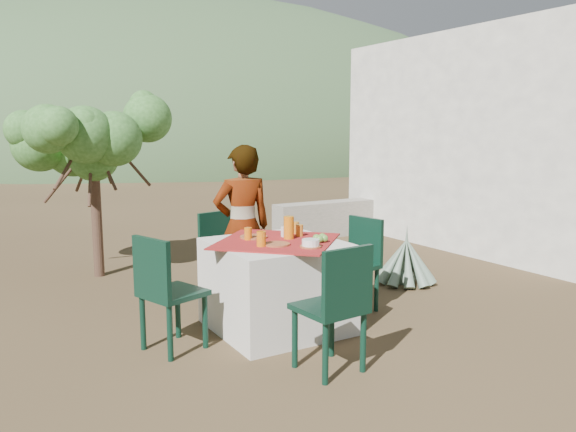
{
  "coord_description": "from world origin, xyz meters",
  "views": [
    {
      "loc": [
        -1.79,
        -3.86,
        1.68
      ],
      "look_at": [
        0.81,
        0.56,
        0.89
      ],
      "focal_mm": 35.0,
      "sensor_mm": 36.0,
      "label": 1
    }
  ],
  "objects_px": {
    "table": "(277,285)",
    "juice_pitcher": "(289,228)",
    "chair_far": "(221,249)",
    "person": "(242,227)",
    "chair_left": "(165,288)",
    "chair_near": "(336,303)",
    "agave": "(406,262)",
    "shrub_tree": "(97,149)",
    "guesthouse": "(517,141)",
    "chair_right": "(358,259)"
  },
  "relations": [
    {
      "from": "table",
      "to": "juice_pitcher",
      "type": "distance_m",
      "value": 0.5
    },
    {
      "from": "chair_far",
      "to": "person",
      "type": "height_order",
      "value": "person"
    },
    {
      "from": "chair_left",
      "to": "person",
      "type": "xyz_separation_m",
      "value": [
        1.01,
        0.74,
        0.27
      ]
    },
    {
      "from": "chair_near",
      "to": "chair_far",
      "type": "bearing_deg",
      "value": -97.57
    },
    {
      "from": "table",
      "to": "chair_near",
      "type": "bearing_deg",
      "value": -95.21
    },
    {
      "from": "agave",
      "to": "juice_pitcher",
      "type": "relative_size",
      "value": 3.72
    },
    {
      "from": "chair_near",
      "to": "shrub_tree",
      "type": "relative_size",
      "value": 0.49
    },
    {
      "from": "guesthouse",
      "to": "juice_pitcher",
      "type": "height_order",
      "value": "guesthouse"
    },
    {
      "from": "shrub_tree",
      "to": "guesthouse",
      "type": "height_order",
      "value": "guesthouse"
    },
    {
      "from": "table",
      "to": "chair_right",
      "type": "xyz_separation_m",
      "value": [
        0.9,
        0.06,
        0.1
      ]
    },
    {
      "from": "chair_near",
      "to": "agave",
      "type": "height_order",
      "value": "chair_near"
    },
    {
      "from": "table",
      "to": "guesthouse",
      "type": "distance_m",
      "value": 5.51
    },
    {
      "from": "chair_near",
      "to": "shrub_tree",
      "type": "distance_m",
      "value": 3.81
    },
    {
      "from": "chair_near",
      "to": "person",
      "type": "bearing_deg",
      "value": -99.26
    },
    {
      "from": "agave",
      "to": "person",
      "type": "bearing_deg",
      "value": 173.87
    },
    {
      "from": "table",
      "to": "chair_left",
      "type": "xyz_separation_m",
      "value": [
        -0.98,
        -0.02,
        0.12
      ]
    },
    {
      "from": "juice_pitcher",
      "to": "guesthouse",
      "type": "bearing_deg",
      "value": 18.01
    },
    {
      "from": "table",
      "to": "chair_far",
      "type": "bearing_deg",
      "value": 90.21
    },
    {
      "from": "chair_right",
      "to": "agave",
      "type": "xyz_separation_m",
      "value": [
        1.02,
        0.45,
        -0.24
      ]
    },
    {
      "from": "table",
      "to": "guesthouse",
      "type": "bearing_deg",
      "value": 17.74
    },
    {
      "from": "chair_far",
      "to": "chair_near",
      "type": "height_order",
      "value": "chair_near"
    },
    {
      "from": "chair_near",
      "to": "chair_right",
      "type": "height_order",
      "value": "chair_near"
    },
    {
      "from": "shrub_tree",
      "to": "agave",
      "type": "height_order",
      "value": "shrub_tree"
    },
    {
      "from": "shrub_tree",
      "to": "chair_far",
      "type": "bearing_deg",
      "value": -59.32
    },
    {
      "from": "shrub_tree",
      "to": "chair_near",
      "type": "bearing_deg",
      "value": -77.8
    },
    {
      "from": "shrub_tree",
      "to": "agave",
      "type": "xyz_separation_m",
      "value": [
        2.79,
        -2.1,
        -1.22
      ]
    },
    {
      "from": "chair_near",
      "to": "agave",
      "type": "bearing_deg",
      "value": -148.4
    },
    {
      "from": "chair_far",
      "to": "chair_right",
      "type": "xyz_separation_m",
      "value": [
        0.91,
        -1.09,
        0.01
      ]
    },
    {
      "from": "table",
      "to": "shrub_tree",
      "type": "distance_m",
      "value": 2.95
    },
    {
      "from": "shrub_tree",
      "to": "juice_pitcher",
      "type": "xyz_separation_m",
      "value": [
        1.0,
        -2.59,
        -0.6
      ]
    },
    {
      "from": "chair_far",
      "to": "juice_pitcher",
      "type": "xyz_separation_m",
      "value": [
        0.13,
        -1.13,
        0.39
      ]
    },
    {
      "from": "juice_pitcher",
      "to": "person",
      "type": "bearing_deg",
      "value": 98.15
    },
    {
      "from": "agave",
      "to": "guesthouse",
      "type": "height_order",
      "value": "guesthouse"
    },
    {
      "from": "table",
      "to": "chair_near",
      "type": "xyz_separation_m",
      "value": [
        -0.09,
        -1.0,
        0.13
      ]
    },
    {
      "from": "table",
      "to": "guesthouse",
      "type": "height_order",
      "value": "guesthouse"
    },
    {
      "from": "chair_far",
      "to": "chair_right",
      "type": "relative_size",
      "value": 0.98
    },
    {
      "from": "guesthouse",
      "to": "juice_pitcher",
      "type": "distance_m",
      "value": 5.3
    },
    {
      "from": "table",
      "to": "chair_near",
      "type": "distance_m",
      "value": 1.01
    },
    {
      "from": "table",
      "to": "chair_left",
      "type": "distance_m",
      "value": 0.99
    },
    {
      "from": "table",
      "to": "guesthouse",
      "type": "relative_size",
      "value": 0.31
    },
    {
      "from": "agave",
      "to": "guesthouse",
      "type": "distance_m",
      "value": 3.64
    },
    {
      "from": "guesthouse",
      "to": "chair_far",
      "type": "bearing_deg",
      "value": -174.49
    },
    {
      "from": "juice_pitcher",
      "to": "chair_right",
      "type": "bearing_deg",
      "value": 3.46
    },
    {
      "from": "shrub_tree",
      "to": "agave",
      "type": "relative_size",
      "value": 2.57
    },
    {
      "from": "table",
      "to": "chair_right",
      "type": "distance_m",
      "value": 0.91
    },
    {
      "from": "chair_left",
      "to": "shrub_tree",
      "type": "relative_size",
      "value": 0.49
    },
    {
      "from": "chair_far",
      "to": "chair_right",
      "type": "height_order",
      "value": "chair_right"
    },
    {
      "from": "chair_left",
      "to": "guesthouse",
      "type": "relative_size",
      "value": 0.21
    },
    {
      "from": "chair_near",
      "to": "juice_pitcher",
      "type": "distance_m",
      "value": 1.09
    },
    {
      "from": "shrub_tree",
      "to": "chair_left",
      "type": "bearing_deg",
      "value": -92.41
    }
  ]
}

